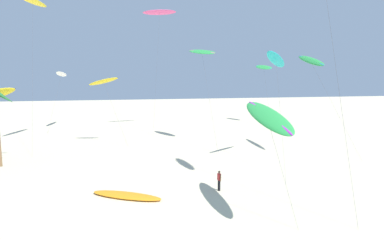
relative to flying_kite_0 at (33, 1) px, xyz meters
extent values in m
cone|color=#23662D|center=(-0.71, -12.45, -12.73)|extent=(2.05, 0.80, 1.58)
cone|color=#23662D|center=(-1.03, -11.63, -12.67)|extent=(1.64, 1.98, 1.49)
ellipsoid|color=yellow|center=(0.00, 0.00, 0.00)|extent=(3.19, 7.98, 0.93)
ellipsoid|color=green|center=(0.00, 0.00, 0.05)|extent=(2.47, 7.93, 0.61)
cylinder|color=#4C4C51|center=(0.33, -4.22, -10.15)|extent=(0.69, 8.47, 20.09)
ellipsoid|color=green|center=(20.21, -30.91, -13.30)|extent=(2.23, 7.22, 2.18)
ellipsoid|color=purple|center=(20.21, -30.91, -13.26)|extent=(1.14, 7.20, 1.82)
cylinder|color=#4C4C51|center=(20.80, -32.02, -16.80)|extent=(1.20, 2.24, 6.79)
ellipsoid|color=#19B2B7|center=(28.25, -17.16, -8.64)|extent=(4.88, 4.58, 2.23)
ellipsoid|color=black|center=(28.25, -17.16, -8.61)|extent=(4.42, 4.22, 1.76)
cylinder|color=#4C4C51|center=(26.83, -21.03, -14.45)|extent=(2.87, 7.75, 11.49)
cylinder|color=#4C4C51|center=(24.90, -31.25, -9.89)|extent=(0.33, 5.52, 20.59)
ellipsoid|color=green|center=(42.33, 13.78, -8.11)|extent=(2.92, 4.78, 1.64)
ellipsoid|color=#19B2B7|center=(42.33, 13.78, -8.08)|extent=(1.96, 4.61, 1.10)
cylinder|color=#4C4C51|center=(41.21, 9.60, -14.18)|extent=(2.27, 8.38, 12.03)
ellipsoid|color=white|center=(0.94, 16.24, -9.74)|extent=(1.65, 7.30, 1.41)
ellipsoid|color=green|center=(0.94, 16.24, -9.71)|extent=(0.89, 7.42, 1.02)
cylinder|color=#4C4C51|center=(0.04, 12.64, -15.00)|extent=(1.81, 7.21, 10.39)
ellipsoid|color=#EA5193|center=(19.35, 10.76, 1.64)|extent=(6.40, 1.92, 1.50)
ellipsoid|color=green|center=(19.35, 10.76, 1.67)|extent=(6.49, 1.03, 0.95)
cylinder|color=#4C4C51|center=(18.08, 6.87, -9.31)|extent=(2.55, 7.80, 21.76)
ellipsoid|color=yellow|center=(9.16, -2.18, -11.09)|extent=(4.48, 2.43, 1.70)
ellipsoid|color=black|center=(9.16, -2.18, -11.06)|extent=(4.27, 1.84, 1.36)
cylinder|color=#4C4C51|center=(10.73, -3.68, -15.68)|extent=(3.17, 3.03, 9.02)
ellipsoid|color=green|center=(23.43, -3.71, -6.73)|extent=(3.73, 6.09, 1.62)
ellipsoid|color=#EA5193|center=(23.43, -3.71, -6.71)|extent=(2.78, 5.84, 1.21)
cylinder|color=#4C4C51|center=(23.24, -8.26, -13.49)|extent=(0.41, 9.11, 13.40)
ellipsoid|color=green|center=(34.24, -14.82, -8.51)|extent=(2.29, 7.27, 2.34)
ellipsoid|color=blue|center=(34.24, -14.82, -8.47)|extent=(1.68, 7.21, 1.97)
cylinder|color=#4C4C51|center=(36.15, -17.41, -14.39)|extent=(3.84, 5.20, 11.60)
ellipsoid|color=orange|center=(11.24, -24.92, -20.04)|extent=(5.86, 4.35, 0.30)
ellipsoid|color=red|center=(11.24, -24.92, -20.02)|extent=(2.94, 2.45, 0.18)
cylinder|color=black|center=(18.86, -25.19, -19.73)|extent=(0.14, 0.14, 0.92)
cylinder|color=black|center=(18.90, -25.35, -19.73)|extent=(0.14, 0.14, 0.92)
cube|color=red|center=(18.88, -25.27, -18.99)|extent=(0.27, 0.34, 0.57)
cylinder|color=brown|center=(18.82, -25.07, -19.03)|extent=(0.09, 0.09, 0.56)
cylinder|color=brown|center=(18.93, -25.47, -19.03)|extent=(0.09, 0.09, 0.56)
sphere|color=brown|center=(18.88, -25.27, -18.57)|extent=(0.21, 0.21, 0.21)
camera|label=1|loc=(10.42, -49.62, -10.94)|focal=29.55mm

